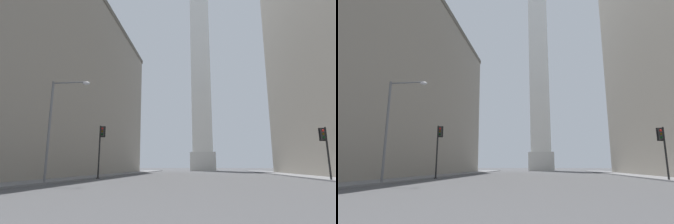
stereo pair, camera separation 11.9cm
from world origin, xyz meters
The scene contains 6 objects.
sidewalk_left centered at (-14.56, 28.75, 0.07)m, with size 5.00×95.84×0.15m, color slate.
building_left centered at (-28.64, 32.89, 14.61)m, with size 26.74×59.06×29.21m.
obelisk centered at (0.00, 79.87, 31.64)m, with size 7.55×7.55×66.00m.
traffic_light_mid_right centered at (12.31, 25.44, 3.44)m, with size 0.77×0.50×5.21m.
traffic_light_mid_left centered at (-11.58, 27.44, 4.04)m, with size 0.76×0.52×6.15m.
street_lamp centered at (-11.76, 17.98, 5.31)m, with size 3.44×0.36×8.61m.
Camera 2 is at (0.67, -2.17, 1.42)m, focal length 28.00 mm.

